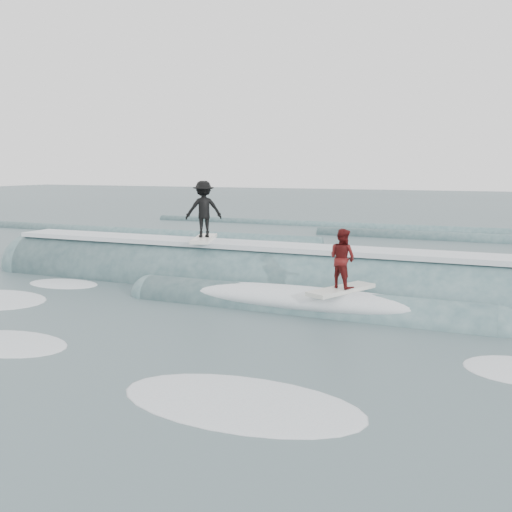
% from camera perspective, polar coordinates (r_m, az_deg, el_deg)
% --- Properties ---
extents(ground, '(160.00, 160.00, 0.00)m').
position_cam_1_polar(ground, '(13.40, -5.31, -6.56)').
color(ground, '#3A5155').
rests_on(ground, ground).
extents(breaking_wave, '(20.38, 4.03, 2.49)m').
position_cam_1_polar(breaking_wave, '(16.66, 1.73, -3.32)').
color(breaking_wave, '#37565D').
rests_on(breaking_wave, ground).
extents(surfer_black, '(1.28, 2.07, 1.83)m').
position_cam_1_polar(surfer_black, '(17.63, -5.25, 4.45)').
color(surfer_black, white).
rests_on(surfer_black, ground).
extents(surfer_red, '(1.33, 2.05, 1.54)m').
position_cam_1_polar(surfer_red, '(13.88, 8.60, -0.75)').
color(surfer_red, silver).
rests_on(surfer_red, ground).
extents(whitewater, '(15.88, 7.82, 0.10)m').
position_cam_1_polar(whitewater, '(13.14, -15.89, -7.19)').
color(whitewater, white).
rests_on(whitewater, ground).
extents(far_swells, '(42.61, 8.65, 0.80)m').
position_cam_1_polar(far_swells, '(30.19, 8.29, 2.03)').
color(far_swells, '#37565D').
rests_on(far_swells, ground).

